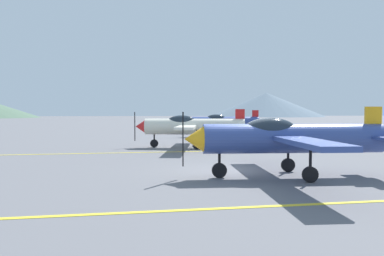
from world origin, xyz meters
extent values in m
plane|color=slate|center=(0.00, 0.00, 0.00)|extent=(400.00, 400.00, 0.00)
cube|color=yellow|center=(0.00, -4.61, 0.01)|extent=(80.00, 0.16, 0.01)
cube|color=yellow|center=(0.00, 7.06, 0.01)|extent=(80.00, 0.16, 0.01)
cylinder|color=#33478C|center=(1.67, -1.15, 1.32)|extent=(6.26, 1.55, 1.00)
cone|color=#F2A519|center=(-1.73, -0.84, 1.32)|extent=(0.71, 0.91, 0.85)
cube|color=black|center=(-2.09, -0.81, 1.32)|extent=(0.05, 0.11, 1.82)
ellipsoid|color=#1E2833|center=(0.86, -1.07, 1.62)|extent=(1.89, 0.98, 0.82)
cube|color=#33478C|center=(1.31, -1.11, 1.37)|extent=(1.72, 8.08, 0.15)
cube|color=#33478C|center=(4.49, -1.40, 1.37)|extent=(0.85, 2.42, 0.09)
cube|color=#F2A519|center=(4.49, -1.40, 1.87)|extent=(0.58, 0.16, 1.09)
cylinder|color=black|center=(-0.87, -0.92, 0.71)|extent=(0.09, 0.09, 0.92)
cylinder|color=black|center=(-0.87, -0.92, 0.26)|extent=(0.52, 0.15, 0.51)
cylinder|color=black|center=(1.95, -0.16, 0.71)|extent=(0.09, 0.09, 0.92)
cylinder|color=black|center=(1.95, -0.16, 0.26)|extent=(0.52, 0.15, 0.51)
cylinder|color=black|center=(1.77, -2.16, 0.71)|extent=(0.09, 0.09, 0.92)
cylinder|color=black|center=(1.77, -2.16, 0.26)|extent=(0.52, 0.15, 0.51)
cylinder|color=silver|center=(0.04, 9.21, 1.32)|extent=(6.27, 2.34, 1.00)
cone|color=red|center=(-3.29, 9.96, 1.32)|extent=(0.81, 0.97, 0.85)
cube|color=black|center=(-3.65, 10.04, 1.32)|extent=(0.06, 0.11, 1.82)
ellipsoid|color=#1E2833|center=(-0.76, 9.39, 1.62)|extent=(1.96, 1.20, 0.82)
cube|color=silver|center=(-0.32, 9.29, 1.37)|extent=(2.74, 8.04, 0.15)
cube|color=silver|center=(2.80, 8.59, 1.37)|extent=(1.14, 2.45, 0.09)
cube|color=red|center=(2.80, 8.59, 1.87)|extent=(0.58, 0.23, 1.09)
cylinder|color=black|center=(-2.45, 9.77, 0.71)|extent=(0.09, 0.09, 0.92)
cylinder|color=black|center=(-2.45, 9.77, 0.26)|extent=(0.52, 0.22, 0.51)
cylinder|color=black|center=(0.44, 10.15, 0.71)|extent=(0.09, 0.09, 0.92)
cylinder|color=black|center=(0.44, 10.15, 0.26)|extent=(0.52, 0.22, 0.51)
cylinder|color=black|center=(0.00, 8.19, 0.71)|extent=(0.09, 0.09, 0.92)
cylinder|color=black|center=(0.00, 8.19, 0.26)|extent=(0.52, 0.22, 0.51)
cylinder|color=#33478C|center=(4.47, 18.55, 1.32)|extent=(6.25, 1.43, 1.00)
cone|color=red|center=(1.06, 18.79, 1.32)|extent=(0.70, 0.89, 0.85)
cube|color=black|center=(0.70, 18.81, 1.32)|extent=(0.04, 0.11, 1.82)
ellipsoid|color=#1E2833|center=(3.65, 18.61, 1.62)|extent=(1.87, 0.94, 0.82)
cube|color=#33478C|center=(4.11, 18.58, 1.37)|extent=(1.55, 8.07, 0.15)
cube|color=#33478C|center=(7.29, 18.36, 1.37)|extent=(0.80, 2.41, 0.09)
cube|color=red|center=(7.29, 18.36, 1.87)|extent=(0.58, 0.15, 1.09)
cylinder|color=black|center=(1.92, 18.73, 0.71)|extent=(0.09, 0.09, 0.92)
cylinder|color=black|center=(1.92, 18.73, 0.26)|extent=(0.52, 0.14, 0.51)
cylinder|color=black|center=(4.72, 19.54, 0.71)|extent=(0.09, 0.09, 0.92)
cylinder|color=black|center=(4.72, 19.54, 0.26)|extent=(0.52, 0.14, 0.51)
cylinder|color=black|center=(4.58, 17.54, 0.71)|extent=(0.09, 0.09, 0.92)
cylinder|color=black|center=(4.58, 17.54, 0.26)|extent=(0.52, 0.14, 0.51)
cone|color=slate|center=(63.70, 160.00, 6.16)|extent=(58.72, 58.72, 12.31)
camera|label=1|loc=(-3.70, -12.34, 2.22)|focal=32.74mm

